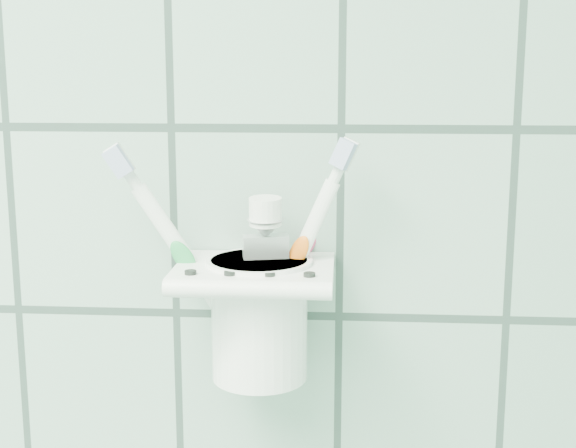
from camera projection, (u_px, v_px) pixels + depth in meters
The scene contains 6 objects.
holder_bracket at pixel (255, 275), 0.63m from camera, with size 0.12×0.10×0.04m.
cup at pixel (259, 314), 0.64m from camera, with size 0.09×0.09×0.10m.
toothbrush_pink at pixel (254, 236), 0.64m from camera, with size 0.10×0.03×0.20m.
toothbrush_blue at pixel (273, 237), 0.64m from camera, with size 0.06×0.08×0.21m.
toothbrush_orange at pixel (251, 242), 0.65m from camera, with size 0.08×0.02×0.20m.
toothpaste_tube at pixel (267, 268), 0.65m from camera, with size 0.04×0.04×0.14m.
Camera 1 is at (0.71, 0.54, 1.46)m, focal length 50.00 mm.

